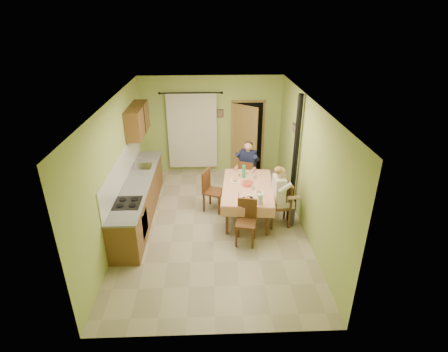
{
  "coord_description": "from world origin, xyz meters",
  "views": [
    {
      "loc": [
        -0.01,
        -6.71,
        4.39
      ],
      "look_at": [
        0.25,
        0.1,
        1.15
      ],
      "focal_mm": 28.0,
      "sensor_mm": 36.0,
      "label": 1
    }
  ],
  "objects_px": {
    "chair_left": "(214,198)",
    "man_far": "(247,162)",
    "chair_near": "(246,231)",
    "man_right": "(280,189)",
    "chair_far": "(247,183)",
    "chair_right": "(279,213)",
    "stove_flue": "(294,170)",
    "dining_table": "(247,201)"
  },
  "relations": [
    {
      "from": "chair_left",
      "to": "man_right",
      "type": "height_order",
      "value": "man_right"
    },
    {
      "from": "chair_near",
      "to": "chair_right",
      "type": "distance_m",
      "value": 1.05
    },
    {
      "from": "chair_far",
      "to": "man_far",
      "type": "bearing_deg",
      "value": 90.0
    },
    {
      "from": "chair_right",
      "to": "man_right",
      "type": "bearing_deg",
      "value": 90.0
    },
    {
      "from": "man_right",
      "to": "stove_flue",
      "type": "bearing_deg",
      "value": -37.29
    },
    {
      "from": "chair_right",
      "to": "stove_flue",
      "type": "xyz_separation_m",
      "value": [
        0.42,
        0.66,
        0.73
      ]
    },
    {
      "from": "dining_table",
      "to": "stove_flue",
      "type": "distance_m",
      "value": 1.3
    },
    {
      "from": "dining_table",
      "to": "chair_right",
      "type": "height_order",
      "value": "chair_right"
    },
    {
      "from": "chair_near",
      "to": "chair_right",
      "type": "relative_size",
      "value": 0.94
    },
    {
      "from": "chair_near",
      "to": "man_far",
      "type": "relative_size",
      "value": 0.69
    },
    {
      "from": "chair_far",
      "to": "chair_left",
      "type": "xyz_separation_m",
      "value": [
        -0.88,
        -0.8,
        0.0
      ]
    },
    {
      "from": "dining_table",
      "to": "chair_right",
      "type": "xyz_separation_m",
      "value": [
        0.68,
        -0.42,
        -0.09
      ]
    },
    {
      "from": "man_far",
      "to": "chair_left",
      "type": "bearing_deg",
      "value": -115.2
    },
    {
      "from": "chair_left",
      "to": "man_far",
      "type": "xyz_separation_m",
      "value": [
        0.88,
        0.82,
        0.59
      ]
    },
    {
      "from": "chair_near",
      "to": "man_far",
      "type": "xyz_separation_m",
      "value": [
        0.24,
        2.19,
        0.59
      ]
    },
    {
      "from": "man_right",
      "to": "chair_left",
      "type": "bearing_deg",
      "value": 59.77
    },
    {
      "from": "man_far",
      "to": "chair_near",
      "type": "bearing_deg",
      "value": -74.18
    },
    {
      "from": "chair_near",
      "to": "chair_left",
      "type": "bearing_deg",
      "value": -52.79
    },
    {
      "from": "chair_far",
      "to": "man_right",
      "type": "bearing_deg",
      "value": -47.44
    },
    {
      "from": "chair_right",
      "to": "chair_left",
      "type": "height_order",
      "value": "chair_left"
    },
    {
      "from": "chair_far",
      "to": "chair_left",
      "type": "bearing_deg",
      "value": -115.46
    },
    {
      "from": "dining_table",
      "to": "man_far",
      "type": "relative_size",
      "value": 1.43
    },
    {
      "from": "chair_far",
      "to": "man_right",
      "type": "relative_size",
      "value": 0.68
    },
    {
      "from": "chair_far",
      "to": "man_far",
      "type": "relative_size",
      "value": 0.68
    },
    {
      "from": "stove_flue",
      "to": "man_far",
      "type": "bearing_deg",
      "value": 138.87
    },
    {
      "from": "chair_right",
      "to": "dining_table",
      "type": "bearing_deg",
      "value": 54.48
    },
    {
      "from": "dining_table",
      "to": "chair_left",
      "type": "height_order",
      "value": "chair_left"
    },
    {
      "from": "chair_far",
      "to": "stove_flue",
      "type": "bearing_deg",
      "value": -18.58
    },
    {
      "from": "dining_table",
      "to": "chair_far",
      "type": "relative_size",
      "value": 2.1
    },
    {
      "from": "chair_left",
      "to": "man_far",
      "type": "distance_m",
      "value": 1.34
    },
    {
      "from": "chair_near",
      "to": "chair_far",
      "type": "bearing_deg",
      "value": -83.9
    },
    {
      "from": "chair_left",
      "to": "man_right",
      "type": "relative_size",
      "value": 0.73
    },
    {
      "from": "chair_near",
      "to": "man_right",
      "type": "bearing_deg",
      "value": -128.04
    },
    {
      "from": "chair_far",
      "to": "man_right",
      "type": "xyz_separation_m",
      "value": [
        0.57,
        -1.52,
        0.59
      ]
    },
    {
      "from": "dining_table",
      "to": "man_right",
      "type": "relative_size",
      "value": 1.43
    },
    {
      "from": "man_right",
      "to": "stove_flue",
      "type": "xyz_separation_m",
      "value": [
        0.43,
        0.66,
        0.15
      ]
    },
    {
      "from": "chair_near",
      "to": "man_right",
      "type": "relative_size",
      "value": 0.69
    },
    {
      "from": "chair_right",
      "to": "stove_flue",
      "type": "relative_size",
      "value": 0.36
    },
    {
      "from": "dining_table",
      "to": "chair_right",
      "type": "distance_m",
      "value": 0.8
    },
    {
      "from": "chair_near",
      "to": "man_far",
      "type": "distance_m",
      "value": 2.28
    },
    {
      "from": "man_far",
      "to": "stove_flue",
      "type": "distance_m",
      "value": 1.33
    },
    {
      "from": "chair_right",
      "to": "stove_flue",
      "type": "distance_m",
      "value": 1.07
    }
  ]
}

